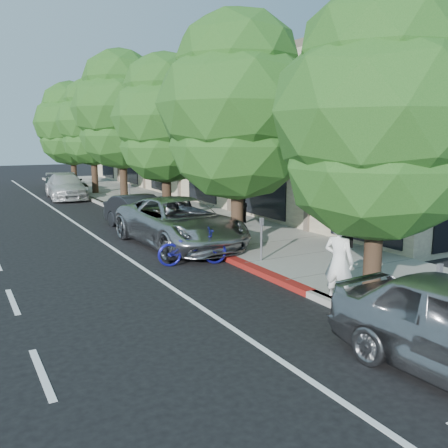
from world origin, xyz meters
TOP-DOWN VIEW (x-y plane):
  - ground at (0.00, 0.00)m, footprint 120.00×120.00m
  - sidewalk at (2.30, 8.00)m, footprint 4.60×56.00m
  - curb at (0.00, 8.00)m, footprint 0.30×56.00m
  - curb_red_segment at (0.00, 1.00)m, footprint 0.32×4.00m
  - storefront_building at (9.60, 18.00)m, footprint 10.00×36.00m
  - street_tree_0 at (0.90, -2.00)m, footprint 4.78×4.78m
  - street_tree_1 at (0.90, 4.00)m, footprint 5.16×5.16m
  - street_tree_2 at (0.90, 10.00)m, footprint 4.53×4.53m
  - street_tree_3 at (0.90, 16.00)m, footprint 5.16×5.16m
  - street_tree_4 at (0.90, 22.00)m, footprint 4.48×4.48m
  - street_tree_5 at (0.90, 28.00)m, footprint 5.42×5.42m
  - cyclist at (0.25, -1.62)m, footprint 0.69×0.82m
  - bicycle at (-1.19, 3.00)m, footprint 2.15×1.20m
  - silver_suv at (-0.50, 5.50)m, footprint 3.02×6.08m
  - dark_sedan at (-0.67, 9.10)m, footprint 1.85×4.29m
  - white_pickup at (-1.13, 21.00)m, footprint 2.40×5.21m
  - dark_suv_far at (-0.64, 23.30)m, footprint 2.21×4.53m
  - pedestrian at (3.19, 7.71)m, footprint 1.02×1.00m

SIDE VIEW (x-z plane):
  - ground at x=0.00m, z-range 0.00..0.00m
  - sidewalk at x=2.30m, z-range 0.00..0.15m
  - curb at x=0.00m, z-range 0.00..0.15m
  - curb_red_segment at x=0.00m, z-range 0.00..0.15m
  - bicycle at x=-1.19m, z-range 0.00..1.07m
  - dark_sedan at x=-0.67m, z-range 0.00..1.37m
  - white_pickup at x=-1.13m, z-range 0.00..1.48m
  - dark_suv_far at x=-0.64m, z-range 0.00..1.49m
  - silver_suv at x=-0.50m, z-range 0.00..1.65m
  - cyclist at x=0.25m, z-range 0.00..1.91m
  - pedestrian at x=3.19m, z-range 0.15..1.80m
  - storefront_building at x=9.60m, z-range 0.00..7.00m
  - street_tree_0 at x=0.90m, z-range 0.68..7.55m
  - street_tree_2 at x=0.90m, z-range 0.81..8.00m
  - street_tree_4 at x=0.90m, z-range 0.87..8.23m
  - street_tree_5 at x=0.90m, z-range 0.74..8.44m
  - street_tree_1 at x=0.90m, z-range 0.79..8.41m
  - street_tree_3 at x=0.90m, z-range 0.93..9.13m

